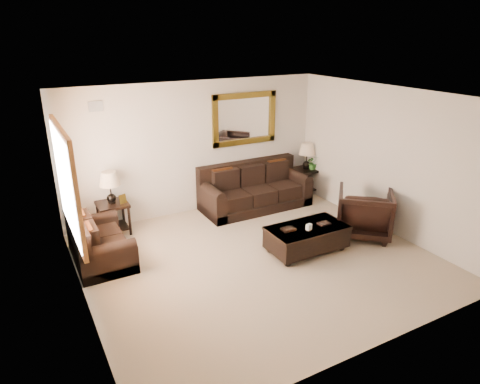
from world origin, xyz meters
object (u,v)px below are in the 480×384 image
sofa (254,192)px  armchair (364,210)px  end_table_left (111,194)px  coffee_table (307,236)px  loveseat (97,244)px  end_table_right (307,161)px

sofa → armchair: 2.43m
end_table_left → coffee_table: size_ratio=0.89×
armchair → end_table_left: bearing=12.6°
end_table_left → armchair: end_table_left is taller
end_table_left → coffee_table: bearing=-40.3°
loveseat → armchair: (4.55, -1.37, 0.19)m
sofa → loveseat: (-3.46, -0.79, -0.04)m
sofa → armchair: armchair is taller
end_table_right → coffee_table: 2.93m
loveseat → end_table_right: (4.94, 0.94, 0.48)m
end_table_left → end_table_right: size_ratio=1.01×
loveseat → end_table_left: (0.49, 0.93, 0.49)m
end_table_right → armchair: (-0.39, -2.31, -0.29)m
loveseat → end_table_left: 1.16m
sofa → armchair: bearing=-63.3°
end_table_left → end_table_right: 4.46m
sofa → loveseat: size_ratio=1.59×
sofa → loveseat: bearing=-167.1°
sofa → end_table_right: (1.49, 0.14, 0.44)m
coffee_table → armchair: 1.33m
end_table_left → end_table_right: (4.46, 0.00, -0.01)m
end_table_right → coffee_table: (-1.71, -2.33, -0.50)m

